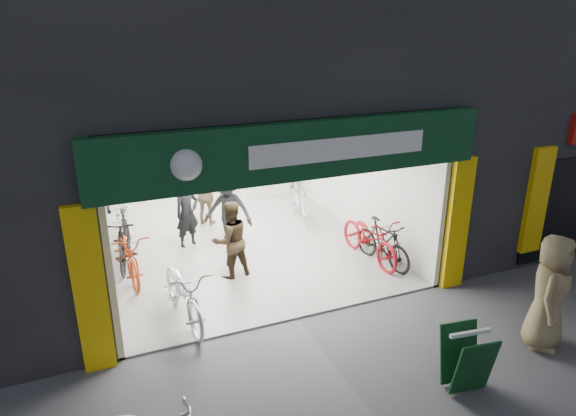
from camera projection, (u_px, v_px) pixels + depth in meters
ground at (297, 319)px, 8.95m from camera, size 60.00×60.00×0.00m
building at (249, 46)px, 12.09m from camera, size 17.00×10.27×8.00m
bike_left_front at (184, 292)px, 8.76m from camera, size 0.89×2.10×1.07m
bike_left_midfront at (124, 240)px, 10.74m from camera, size 0.88×1.96×1.14m
bike_left_midback at (128, 254)px, 10.21m from camera, size 0.85×2.04×1.05m
bike_left_back at (121, 222)px, 11.73m from camera, size 0.89×1.94×1.13m
bike_right_front at (383, 243)px, 10.76m from camera, size 0.70×1.72×1.00m
bike_right_mid at (370, 238)px, 10.96m from camera, size 0.78×2.03×1.05m
bike_right_back at (299, 201)px, 13.09m from camera, size 0.75×1.85×1.08m
customer_a at (187, 214)px, 11.52m from camera, size 0.69×0.58×1.62m
customer_b at (230, 240)px, 10.13m from camera, size 0.88×0.73×1.62m
customer_c at (228, 210)px, 11.55m from camera, size 1.30×1.20×1.75m
customer_d at (206, 196)px, 12.72m from camera, size 0.99×0.87×1.60m
pedestrian_near at (550, 292)px, 7.93m from camera, size 1.11×1.04×1.90m
sandwich_board at (467, 358)px, 7.12m from camera, size 0.66×0.67×0.90m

